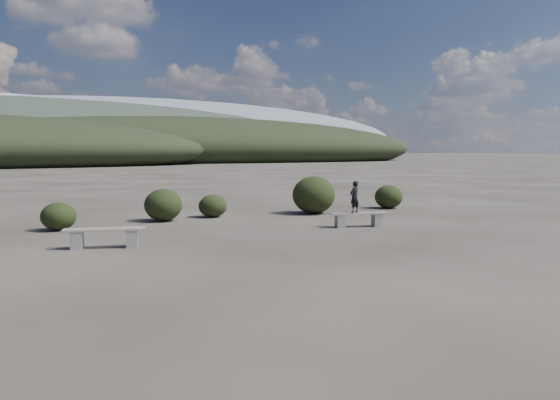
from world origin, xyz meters
TOP-DOWN VIEW (x-y plane):
  - ground at (0.00, 0.00)m, footprint 1200.00×1200.00m
  - bench_left at (-3.75, 4.52)m, footprint 2.02×0.97m
  - bench_right at (4.10, 4.65)m, footprint 1.88×0.90m
  - seated_person at (3.96, 4.70)m, footprint 0.42×0.33m
  - shrub_a at (-4.43, 8.33)m, footprint 1.05×1.05m
  - shrub_b at (-0.98, 9.05)m, footprint 1.30×1.30m
  - shrub_c at (0.93, 9.29)m, footprint 1.04×1.04m
  - shrub_d at (4.82, 8.56)m, footprint 1.66×1.66m
  - shrub_e at (8.63, 8.74)m, footprint 1.18×1.18m

SIDE VIEW (x-z plane):
  - ground at x=0.00m, z-range 0.00..0.00m
  - bench_right at x=4.10m, z-range 0.05..0.51m
  - bench_left at x=-3.75m, z-range 0.05..0.55m
  - shrub_c at x=0.93m, z-range 0.00..0.83m
  - shrub_a at x=-4.43m, z-range 0.00..0.86m
  - shrub_e at x=8.63m, z-range 0.00..0.98m
  - shrub_b at x=-0.98m, z-range 0.00..1.12m
  - shrub_d at x=4.82m, z-range 0.00..1.45m
  - seated_person at x=3.96m, z-range 0.46..1.47m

